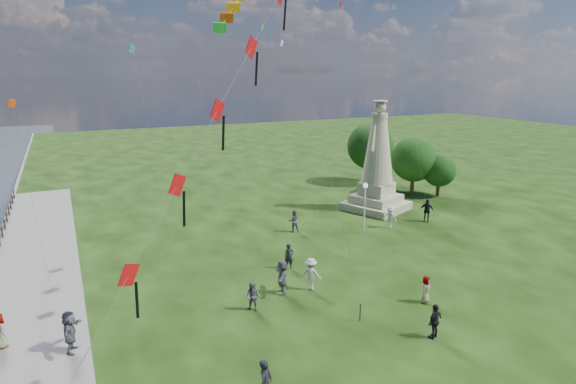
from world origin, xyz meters
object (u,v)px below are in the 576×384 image
person_4 (426,290)px  person_10 (0,333)px  person_0 (266,383)px  person_5 (70,334)px  person_8 (390,217)px  person_11 (282,277)px  lamppost (365,198)px  person_6 (289,256)px  person_2 (311,274)px  person_3 (435,321)px  person_7 (294,221)px  statue (377,170)px  person_9 (427,211)px  person_1 (253,297)px

person_4 → person_10: bearing=135.7°
person_0 → person_5: person_5 is taller
person_8 → person_11: size_ratio=0.89×
lamppost → person_8: (2.66, 0.40, -1.96)m
person_5 → person_6: (12.36, 4.26, -0.14)m
person_4 → person_6: bearing=91.2°
person_2 → person_4: bearing=-179.8°
person_3 → person_0: bearing=-11.0°
person_7 → person_11: person_11 is taller
person_6 → person_10: size_ratio=1.01×
person_6 → person_11: 3.40m
person_2 → person_6: (0.15, 3.12, -0.12)m
statue → person_7: (-9.13, -2.33, -2.69)m
person_5 → person_11: size_ratio=0.98×
lamppost → person_2: size_ratio=2.12×
lamppost → statue: bearing=47.3°
person_9 → person_10: bearing=-120.7°
person_2 → person_5: size_ratio=0.97×
person_0 → person_9: size_ratio=0.99×
person_11 → person_9: bearing=134.8°
statue → person_5: statue is taller
person_2 → person_4: 6.14m
lamppost → person_5: 21.63m
lamppost → person_0: 20.00m
statue → person_10: size_ratio=5.95×
person_2 → person_3: size_ratio=1.10×
person_2 → person_7: person_2 is taller
person_3 → person_6: 10.27m
statue → lamppost: statue is taller
person_1 → person_3: 8.80m
person_3 → person_4: person_3 is taller
person_1 → person_10: (-11.18, 1.45, 0.02)m
person_4 → person_2: bearing=108.3°
person_10 → person_1: bearing=-121.5°
person_1 → person_8: bearing=75.5°
person_10 → person_8: bearing=-100.0°
person_11 → person_1: bearing=-39.8°
statue → person_10: 29.83m
person_4 → person_8: (5.90, 10.89, 0.11)m
person_9 → person_3: bearing=-82.9°
person_0 → person_11: person_11 is taller
person_0 → person_2: person_0 is taller
person_6 → person_11: person_11 is taller
person_3 → person_7: bearing=-109.7°
person_2 → person_8: bearing=-106.4°
person_10 → person_6: bearing=-104.3°
person_0 → person_6: (6.11, 10.86, -0.12)m
person_4 → person_10: size_ratio=0.94×
person_9 → person_7: bearing=-145.2°
person_4 → person_10: (-19.66, 4.50, 0.05)m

